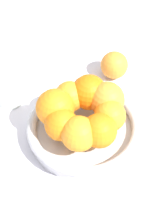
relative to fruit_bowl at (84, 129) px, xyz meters
The scene contains 5 objects.
ground_plane 0.02m from the fruit_bowl, ahead, with size 4.00×4.00×0.00m, color silver.
fruit_bowl is the anchor object (origin of this frame).
orange_pile 0.06m from the fruit_bowl, 123.25° to the left, with size 0.19×0.19×0.08m.
stray_orange 0.21m from the fruit_bowl, 62.15° to the left, with size 0.07×0.07×0.07m, color orange.
drinking_glass 0.21m from the fruit_bowl, 143.04° to the left, with size 0.06×0.06×0.09m, color silver.
Camera 1 is at (-0.06, -0.51, 0.68)m, focal length 60.00 mm.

